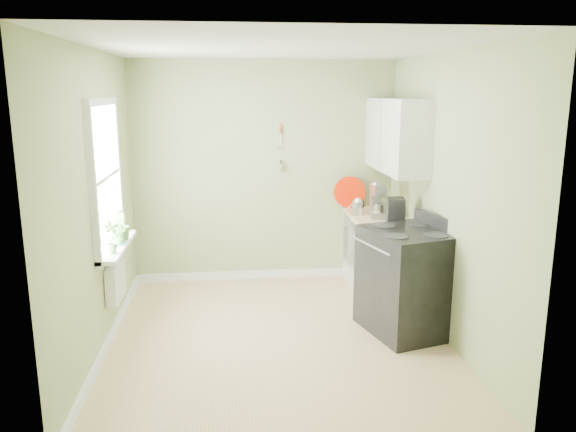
{
  "coord_description": "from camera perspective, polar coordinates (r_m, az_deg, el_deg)",
  "views": [
    {
      "loc": [
        -0.43,
        -5.01,
        2.34
      ],
      "look_at": [
        0.16,
        0.55,
        1.08
      ],
      "focal_mm": 35.0,
      "sensor_mm": 36.0,
      "label": 1
    }
  ],
  "objects": [
    {
      "name": "base_cabinets",
      "position": [
        6.54,
        9.61,
        -4.45
      ],
      "size": [
        0.6,
        1.6,
        0.87
      ],
      "primitive_type": "cube",
      "color": "white",
      "rests_on": "floor"
    },
    {
      "name": "upper_cabinets",
      "position": [
        6.41,
        10.93,
        8.05
      ],
      "size": [
        0.35,
        1.4,
        0.8
      ],
      "primitive_type": "cube",
      "color": "white",
      "rests_on": "wall_right"
    },
    {
      "name": "plant_a",
      "position": [
        5.27,
        -17.56,
        -2.02
      ],
      "size": [
        0.2,
        0.18,
        0.31
      ],
      "primitive_type": "imported",
      "rotation": [
        0.0,
        0.0,
        0.5
      ],
      "color": "#50803B",
      "rests_on": "window_sill"
    },
    {
      "name": "window_sill",
      "position": [
        5.61,
        -16.93,
        -2.97
      ],
      "size": [
        0.18,
        1.14,
        0.04
      ],
      "primitive_type": "cube",
      "color": "white",
      "rests_on": "wall_left"
    },
    {
      "name": "wall_utensils",
      "position": [
        6.86,
        -0.73,
        6.18
      ],
      "size": [
        0.02,
        0.14,
        0.58
      ],
      "color": "#DEC187",
      "rests_on": "wall_back"
    },
    {
      "name": "wall_left",
      "position": [
        5.24,
        -18.93,
        1.1
      ],
      "size": [
        0.02,
        3.6,
        2.7
      ],
      "primitive_type": "cube",
      "color": "#A0AC75",
      "rests_on": "floor"
    },
    {
      "name": "wall_right",
      "position": [
        5.5,
        15.85,
        1.82
      ],
      "size": [
        0.02,
        3.6,
        2.7
      ],
      "primitive_type": "cube",
      "color": "#A0AC75",
      "rests_on": "floor"
    },
    {
      "name": "coffee_maker",
      "position": [
        6.11,
        10.84,
        0.32
      ],
      "size": [
        0.21,
        0.22,
        0.31
      ],
      "color": "black",
      "rests_on": "countertop"
    },
    {
      "name": "ceiling",
      "position": [
        5.04,
        -1.18,
        16.88
      ],
      "size": [
        3.2,
        3.6,
        0.02
      ],
      "primitive_type": "cube",
      "color": "white",
      "rests_on": "wall_back"
    },
    {
      "name": "wall_back",
      "position": [
        6.91,
        -2.41,
        4.41
      ],
      "size": [
        3.2,
        0.02,
        2.7
      ],
      "primitive_type": "cube",
      "color": "#A0AC75",
      "rests_on": "floor"
    },
    {
      "name": "countertop",
      "position": [
        6.42,
        9.67,
        -0.57
      ],
      "size": [
        0.64,
        1.6,
        0.04
      ],
      "primitive_type": "cube",
      "color": "#DEC187",
      "rests_on": "base_cabinets"
    },
    {
      "name": "stove",
      "position": [
        5.64,
        12.0,
        -6.42
      ],
      "size": [
        0.94,
        1.0,
        1.16
      ],
      "color": "black",
      "rests_on": "floor"
    },
    {
      "name": "jar",
      "position": [
        5.71,
        10.22,
        -1.6
      ],
      "size": [
        0.07,
        0.07,
        0.08
      ],
      "color": "#BBA997",
      "rests_on": "countertop"
    },
    {
      "name": "plant_b",
      "position": [
        5.59,
        -16.89,
        -1.2
      ],
      "size": [
        0.2,
        0.21,
        0.3
      ],
      "primitive_type": "imported",
      "rotation": [
        0.0,
        0.0,
        2.08
      ],
      "color": "#50803B",
      "rests_on": "window_sill"
    },
    {
      "name": "red_tray",
      "position": [
        7.0,
        6.27,
        2.43
      ],
      "size": [
        0.39,
        0.17,
        0.39
      ],
      "primitive_type": "cylinder",
      "rotation": [
        1.45,
        0.0,
        -0.27
      ],
      "color": "#A41400",
      "rests_on": "countertop"
    },
    {
      "name": "window",
      "position": [
        5.49,
        -18.13,
        3.78
      ],
      "size": [
        0.06,
        1.14,
        1.44
      ],
      "color": "white",
      "rests_on": "wall_left"
    },
    {
      "name": "radiator",
      "position": [
        5.67,
        -17.11,
        -6.32
      ],
      "size": [
        0.12,
        0.5,
        0.35
      ],
      "primitive_type": "cube",
      "color": "white",
      "rests_on": "wall_left"
    },
    {
      "name": "floor",
      "position": [
        5.55,
        -1.05,
        -12.37
      ],
      "size": [
        3.2,
        3.6,
        0.02
      ],
      "primitive_type": "cube",
      "color": "tan",
      "rests_on": "ground"
    },
    {
      "name": "plant_c",
      "position": [
        5.73,
        -16.64,
        -0.74
      ],
      "size": [
        0.23,
        0.23,
        0.33
      ],
      "primitive_type": "imported",
      "rotation": [
        0.0,
        0.0,
        4.43
      ],
      "color": "#50803B",
      "rests_on": "window_sill"
    },
    {
      "name": "kettle",
      "position": [
        6.59,
        7.06,
        0.96
      ],
      "size": [
        0.2,
        0.12,
        0.21
      ],
      "color": "silver",
      "rests_on": "countertop"
    },
    {
      "name": "stand_mixer",
      "position": [
        6.52,
        9.14,
        1.39
      ],
      "size": [
        0.22,
        0.35,
        0.41
      ],
      "color": "#B2B2B7",
      "rests_on": "countertop"
    }
  ]
}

